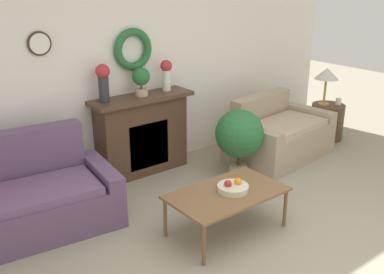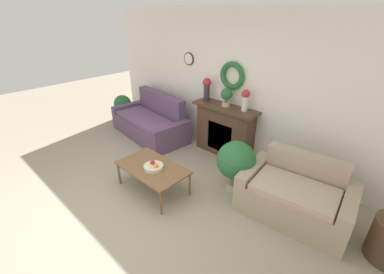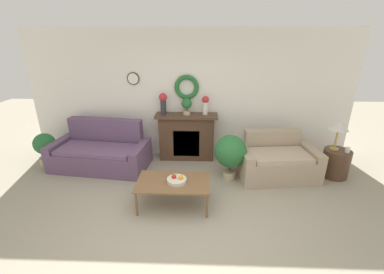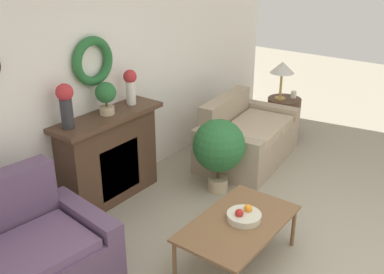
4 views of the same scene
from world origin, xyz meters
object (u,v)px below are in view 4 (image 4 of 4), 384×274
loveseat_right (246,138)px  table_lamp (282,69)px  fruit_bowl (244,216)px  vase_on_mantel_left (66,102)px  side_table_by_loveseat (283,116)px  potted_plant_floor_by_loveseat (219,147)px  potted_plant_on_mantel (106,95)px  mug (294,95)px  coffee_table (238,225)px  vase_on_mantel_right (130,84)px  fireplace (109,157)px

loveseat_right → table_lamp: table_lamp is taller
fruit_bowl → table_lamp: bearing=21.0°
vase_on_mantel_left → fruit_bowl: bearing=-76.2°
side_table_by_loveseat → potted_plant_floor_by_loveseat: 2.07m
potted_plant_on_mantel → potted_plant_floor_by_loveseat: potted_plant_on_mantel is taller
table_lamp → vase_on_mantel_left: 3.38m
side_table_by_loveseat → mug: bearing=-37.9°
coffee_table → fruit_bowl: 0.09m
table_lamp → potted_plant_floor_by_loveseat: (-1.98, -0.24, -0.44)m
side_table_by_loveseat → potted_plant_on_mantel: (-2.88, 0.66, 0.95)m
table_lamp → vase_on_mantel_right: size_ratio=1.44×
table_lamp → vase_on_mantel_left: bearing=169.2°
table_lamp → vase_on_mantel_right: vase_on_mantel_right is taller
table_lamp → mug: 0.46m
vase_on_mantel_left → potted_plant_floor_by_loveseat: bearing=-33.0°
loveseat_right → vase_on_mantel_left: bearing=156.2°
table_lamp → vase_on_mantel_left: vase_on_mantel_left is taller
mug → coffee_table: bearing=-163.0°
potted_plant_floor_by_loveseat → loveseat_right: bearing=10.3°
fruit_bowl → loveseat_right: bearing=29.8°
vase_on_mantel_right → mug: bearing=-16.3°
coffee_table → potted_plant_on_mantel: (0.12, 1.70, 0.82)m
fireplace → mug: 3.10m
vase_on_mantel_left → potted_plant_on_mantel: bearing=-2.3°
potted_plant_floor_by_loveseat → fruit_bowl: bearing=-136.3°
fruit_bowl → potted_plant_on_mantel: (0.06, 1.72, 0.75)m
vase_on_mantel_right → potted_plant_on_mantel: (-0.38, -0.02, -0.02)m
coffee_table → loveseat_right: bearing=28.5°
mug → vase_on_mantel_right: bearing=163.7°
coffee_table → potted_plant_floor_by_loveseat: 1.30m
side_table_by_loveseat → mug: 0.35m
potted_plant_on_mantel → fireplace: bearing=117.4°
fireplace → coffee_table: 1.72m
vase_on_mantel_left → fireplace: bearing=-0.7°
fireplace → side_table_by_loveseat: (2.89, -0.67, -0.24)m
table_lamp → fruit_bowl: bearing=-159.0°
vase_on_mantel_right → potted_plant_floor_by_loveseat: size_ratio=0.45×
fruit_bowl → vase_on_mantel_right: size_ratio=0.78×
coffee_table → vase_on_mantel_right: 1.98m
coffee_table → vase_on_mantel_right: vase_on_mantel_right is taller
fruit_bowl → side_table_by_loveseat: 3.14m
coffee_table → table_lamp: bearing=20.3°
potted_plant_on_mantel → table_lamp: bearing=-12.2°
vase_on_mantel_left → loveseat_right: bearing=-17.5°
mug → fruit_bowl: bearing=-162.4°
vase_on_mantel_right → potted_plant_on_mantel: vase_on_mantel_right is taller
fruit_bowl → vase_on_mantel_left: size_ratio=0.69×
loveseat_right → mug: (1.25, -0.06, 0.28)m
fruit_bowl → side_table_by_loveseat: bearing=19.7°
loveseat_right → vase_on_mantel_left: (-2.23, 0.70, 0.97)m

